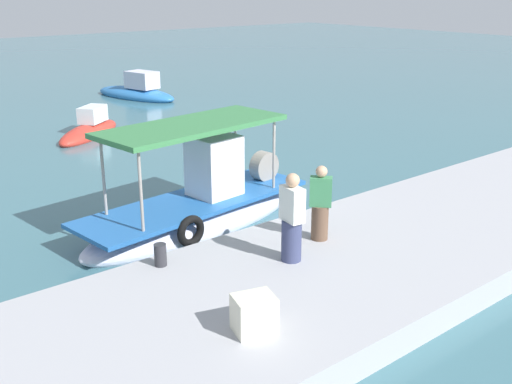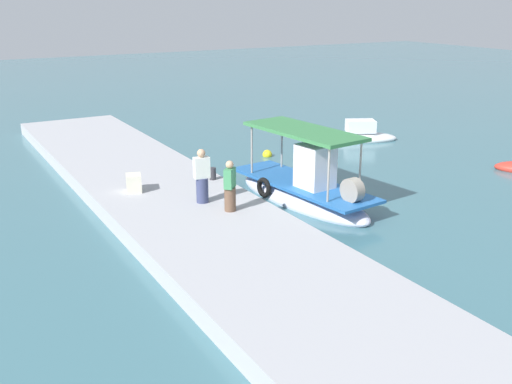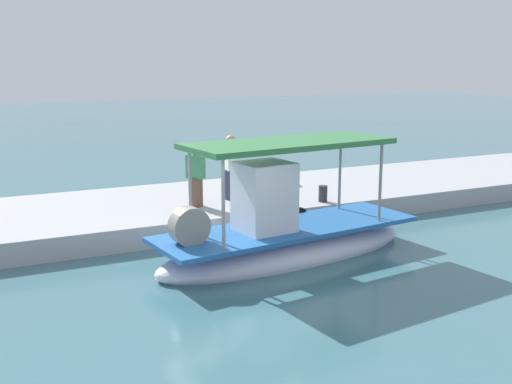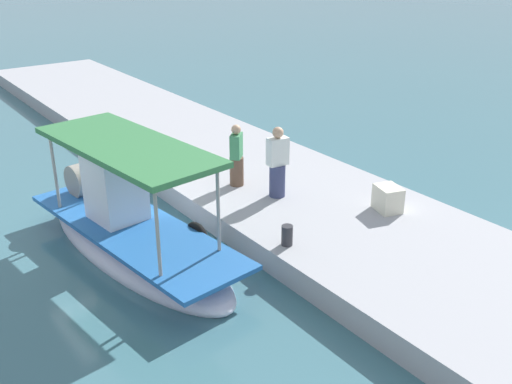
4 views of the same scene
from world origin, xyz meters
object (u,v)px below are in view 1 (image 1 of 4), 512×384
at_px(mooring_bollard, 160,255).
at_px(cargo_crate, 254,314).
at_px(fisherman_near_bollard, 320,206).
at_px(main_fishing_boat, 199,208).
at_px(fisherman_by_crate, 292,222).
at_px(moored_boat_near, 137,92).
at_px(moored_boat_mid, 90,130).

bearing_deg(mooring_bollard, cargo_crate, -91.54).
xyz_separation_m(mooring_bollard, cargo_crate, (-0.08, -2.97, 0.08)).
distance_m(fisherman_near_bollard, mooring_bollard, 3.48).
bearing_deg(main_fishing_boat, mooring_bollard, -136.38).
height_order(main_fishing_boat, fisherman_by_crate, main_fishing_boat).
bearing_deg(moored_boat_near, moored_boat_mid, -131.14).
height_order(main_fishing_boat, fisherman_near_bollard, main_fishing_boat).
height_order(fisherman_by_crate, cargo_crate, fisherman_by_crate).
bearing_deg(moored_boat_mid, fisherman_near_bollard, -94.91).
height_order(fisherman_by_crate, mooring_bollard, fisherman_by_crate).
distance_m(main_fishing_boat, mooring_bollard, 3.42).
bearing_deg(cargo_crate, moored_boat_near, 65.62).
xyz_separation_m(cargo_crate, moored_boat_near, (10.18, 22.47, -0.57)).
bearing_deg(mooring_bollard, fisherman_by_crate, -33.51).
relative_size(fisherman_near_bollard, mooring_bollard, 3.66).
xyz_separation_m(moored_boat_near, moored_boat_mid, (-5.60, -6.41, -0.08)).
height_order(fisherman_near_bollard, cargo_crate, fisherman_near_bollard).
relative_size(main_fishing_boat, moored_boat_mid, 1.65).
relative_size(fisherman_by_crate, mooring_bollard, 4.03).
xyz_separation_m(main_fishing_boat, moored_boat_near, (7.64, 17.15, -0.20)).
height_order(cargo_crate, moored_boat_mid, cargo_crate).
height_order(fisherman_near_bollard, moored_boat_near, fisherman_near_bollard).
xyz_separation_m(main_fishing_boat, fisherman_by_crate, (-0.35, -3.75, 0.87)).
xyz_separation_m(cargo_crate, moored_boat_mid, (4.58, 16.06, -0.65)).
xyz_separation_m(fisherman_near_bollard, cargo_crate, (-3.37, -1.97, -0.43)).
distance_m(main_fishing_boat, moored_boat_near, 18.78).
xyz_separation_m(main_fishing_boat, moored_boat_mid, (2.03, 10.74, -0.29)).
height_order(mooring_bollard, moored_boat_near, moored_boat_near).
height_order(main_fishing_boat, moored_boat_mid, main_fishing_boat).
bearing_deg(mooring_bollard, moored_boat_near, 62.61).
height_order(fisherman_by_crate, moored_boat_mid, fisherman_by_crate).
bearing_deg(fisherman_by_crate, moored_boat_mid, 80.65).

